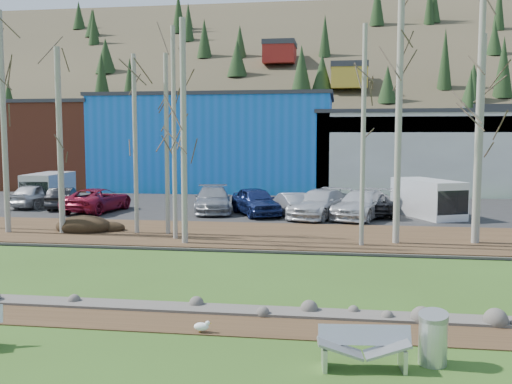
% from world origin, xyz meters
% --- Properties ---
extents(ground, '(200.00, 200.00, 0.00)m').
position_xyz_m(ground, '(0.00, 0.00, 0.00)').
color(ground, '#2E4B19').
rests_on(ground, ground).
extents(dirt_strip, '(80.00, 1.80, 0.03)m').
position_xyz_m(dirt_strip, '(0.00, 2.10, 0.01)').
color(dirt_strip, '#382616').
rests_on(dirt_strip, ground).
extents(near_bank_rocks, '(80.00, 0.80, 0.50)m').
position_xyz_m(near_bank_rocks, '(0.00, 3.10, 0.00)').
color(near_bank_rocks, '#47423D').
rests_on(near_bank_rocks, ground).
extents(river, '(80.00, 8.00, 0.90)m').
position_xyz_m(river, '(0.00, 7.20, 0.00)').
color(river, black).
rests_on(river, ground).
extents(far_bank_rocks, '(80.00, 0.80, 0.46)m').
position_xyz_m(far_bank_rocks, '(0.00, 11.30, 0.00)').
color(far_bank_rocks, '#47423D').
rests_on(far_bank_rocks, ground).
extents(far_bank, '(80.00, 7.00, 0.15)m').
position_xyz_m(far_bank, '(0.00, 14.50, 0.07)').
color(far_bank, '#382616').
rests_on(far_bank, ground).
extents(parking_lot, '(80.00, 14.00, 0.14)m').
position_xyz_m(parking_lot, '(0.00, 25.00, 0.07)').
color(parking_lot, black).
rests_on(parking_lot, ground).
extents(building_brick, '(16.32, 12.24, 7.80)m').
position_xyz_m(building_brick, '(-24.00, 39.00, 3.91)').
color(building_brick, brown).
rests_on(building_brick, ground).
extents(building_blue, '(20.40, 12.24, 8.30)m').
position_xyz_m(building_blue, '(-6.00, 39.00, 4.16)').
color(building_blue, blue).
rests_on(building_blue, ground).
extents(building_white, '(18.36, 12.24, 6.80)m').
position_xyz_m(building_white, '(12.00, 38.98, 3.41)').
color(building_white, '#B9B8B4').
rests_on(building_white, ground).
extents(hillside, '(160.00, 72.00, 35.00)m').
position_xyz_m(hillside, '(0.00, 84.00, 17.50)').
color(hillside, '#342F20').
rests_on(hillside, ground).
extents(bench_damaged, '(1.93, 0.80, 0.83)m').
position_xyz_m(bench_damaged, '(5.31, -0.14, 0.42)').
color(bench_damaged, '#B8BBBD').
rests_on(bench_damaged, ground).
extents(litter_bin, '(0.75, 0.75, 1.00)m').
position_xyz_m(litter_bin, '(6.73, 0.25, 0.50)').
color(litter_bin, '#B8BBBD').
rests_on(litter_bin, ground).
extents(seagull, '(0.44, 0.20, 0.31)m').
position_xyz_m(seagull, '(1.57, 1.36, 0.17)').
color(seagull, gold).
rests_on(seagull, ground).
extents(dirt_mound, '(2.75, 1.94, 0.54)m').
position_xyz_m(dirt_mound, '(-7.42, 14.23, 0.42)').
color(dirt_mound, black).
rests_on(dirt_mound, far_bank).
extents(birch_0, '(0.26, 0.26, 10.34)m').
position_xyz_m(birch_0, '(-10.83, 13.35, 5.32)').
color(birch_0, '#ACA59A').
rests_on(birch_0, far_bank).
extents(birch_2, '(0.27, 0.27, 8.65)m').
position_xyz_m(birch_2, '(-8.17, 13.56, 4.48)').
color(birch_2, '#ACA59A').
rests_on(birch_2, far_bank).
extents(birch_3, '(0.20, 0.20, 9.31)m').
position_xyz_m(birch_3, '(-2.43, 12.83, 4.80)').
color(birch_3, '#ACA59A').
rests_on(birch_3, far_bank).
extents(birch_4, '(0.25, 0.25, 9.44)m').
position_xyz_m(birch_4, '(-1.74, 11.89, 4.87)').
color(birch_4, '#ACA59A').
rests_on(birch_4, far_bank).
extents(birch_5, '(0.21, 0.21, 8.33)m').
position_xyz_m(birch_5, '(-3.16, 14.07, 4.32)').
color(birch_5, '#ACA59A').
rests_on(birch_5, far_bank).
extents(birch_6, '(0.20, 0.20, 9.10)m').
position_xyz_m(birch_6, '(5.73, 12.44, 4.70)').
color(birch_6, '#ACA59A').
rests_on(birch_6, far_bank).
extents(birch_7, '(0.28, 0.28, 11.28)m').
position_xyz_m(birch_7, '(7.21, 13.14, 5.79)').
color(birch_7, '#ACA59A').
rests_on(birch_7, far_bank).
extents(birch_8, '(0.27, 0.27, 8.78)m').
position_xyz_m(birch_8, '(10.64, 13.75, 4.54)').
color(birch_8, '#ACA59A').
rests_on(birch_8, far_bank).
extents(birch_9, '(0.27, 0.27, 11.35)m').
position_xyz_m(birch_9, '(10.54, 13.63, 5.82)').
color(birch_9, '#ACA59A').
rests_on(birch_9, far_bank).
extents(birch_10, '(0.21, 0.21, 8.33)m').
position_xyz_m(birch_10, '(-4.68, 14.07, 4.32)').
color(birch_10, '#ACA59A').
rests_on(birch_10, far_bank).
extents(car_0, '(2.71, 4.88, 1.57)m').
position_xyz_m(car_0, '(-14.41, 22.73, 0.92)').
color(car_0, silver).
rests_on(car_0, parking_lot).
extents(car_1, '(2.44, 4.26, 1.33)m').
position_xyz_m(car_1, '(-12.51, 22.18, 0.80)').
color(car_1, black).
rests_on(car_1, parking_lot).
extents(car_2, '(3.02, 5.43, 1.44)m').
position_xyz_m(car_2, '(-9.69, 21.02, 0.86)').
color(car_2, maroon).
rests_on(car_2, parking_lot).
extents(car_3, '(3.24, 5.61, 1.53)m').
position_xyz_m(car_3, '(-2.72, 21.81, 0.91)').
color(car_3, gray).
rests_on(car_3, parking_lot).
extents(car_4, '(3.84, 5.07, 1.61)m').
position_xyz_m(car_4, '(-0.00, 20.96, 0.94)').
color(car_4, navy).
rests_on(car_4, parking_lot).
extents(car_5, '(2.90, 4.32, 1.35)m').
position_xyz_m(car_5, '(2.05, 21.01, 0.81)').
color(car_5, '#AEAEB0').
rests_on(car_5, parking_lot).
extents(car_6, '(2.77, 4.95, 1.31)m').
position_xyz_m(car_6, '(5.95, 21.83, 0.79)').
color(car_6, black).
rests_on(car_6, parking_lot).
extents(car_7, '(4.05, 5.79, 1.56)m').
position_xyz_m(car_7, '(6.04, 20.50, 0.92)').
color(car_7, silver).
rests_on(car_7, parking_lot).
extents(car_8, '(4.05, 5.79, 1.56)m').
position_xyz_m(car_8, '(3.71, 20.50, 0.92)').
color(car_8, silver).
rests_on(car_8, parking_lot).
extents(car_9, '(2.77, 4.95, 1.31)m').
position_xyz_m(car_9, '(6.67, 21.83, 0.79)').
color(car_9, black).
rests_on(car_9, parking_lot).
extents(van_white, '(3.83, 5.19, 2.10)m').
position_xyz_m(van_white, '(9.86, 21.64, 1.19)').
color(van_white, silver).
rests_on(van_white, parking_lot).
extents(van_grey, '(2.43, 4.92, 2.08)m').
position_xyz_m(van_grey, '(-14.65, 24.23, 1.18)').
color(van_grey, '#B8BABD').
rests_on(van_grey, parking_lot).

